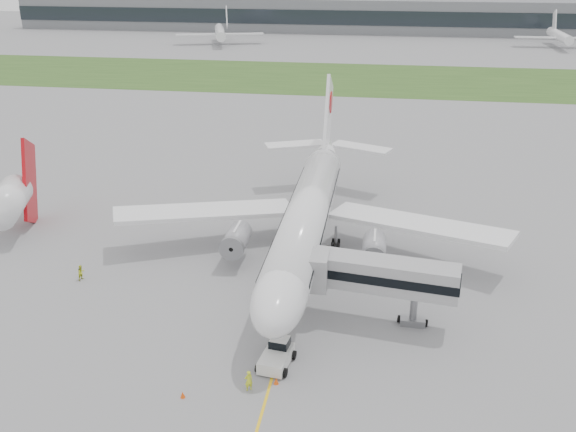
% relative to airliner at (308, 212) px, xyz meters
% --- Properties ---
extents(ground, '(600.00, 600.00, 0.00)m').
position_rel_airliner_xyz_m(ground, '(0.00, -4.87, -5.66)').
color(ground, gray).
rests_on(ground, ground).
extents(apron_markings, '(70.00, 70.00, 0.04)m').
position_rel_airliner_xyz_m(apron_markings, '(0.00, -9.87, -5.66)').
color(apron_markings, yellow).
rests_on(apron_markings, ground).
extents(grass_strip, '(600.00, 50.00, 0.02)m').
position_rel_airliner_xyz_m(grass_strip, '(0.00, 115.13, -5.65)').
color(grass_strip, '#2E501E').
rests_on(grass_strip, ground).
extents(terminal_building, '(320.00, 22.30, 14.00)m').
position_rel_airliner_xyz_m(terminal_building, '(0.00, 225.00, 1.34)').
color(terminal_building, slate).
rests_on(terminal_building, ground).
extents(control_tower, '(12.00, 12.00, 56.00)m').
position_rel_airliner_xyz_m(control_tower, '(-90.00, 227.13, -5.66)').
color(control_tower, slate).
rests_on(control_tower, ground).
extents(airliner, '(48.13, 53.95, 17.88)m').
position_rel_airliner_xyz_m(airliner, '(0.00, 0.00, 0.00)').
color(airliner, white).
rests_on(airliner, ground).
extents(pushback_tug, '(3.29, 4.43, 2.12)m').
position_rel_airliner_xyz_m(pushback_tug, '(0.08, -22.40, -4.68)').
color(pushback_tug, silver).
rests_on(pushback_tug, ground).
extents(jet_bridge, '(15.47, 5.17, 7.06)m').
position_rel_airliner_xyz_m(jet_bridge, '(8.21, -14.00, -0.44)').
color(jet_bridge, '#969698').
rests_on(jet_bridge, ground).
extents(safety_cone_left, '(0.42, 0.42, 0.58)m').
position_rel_airliner_xyz_m(safety_cone_left, '(-6.87, -28.31, -5.37)').
color(safety_cone_left, '#E94B0C').
rests_on(safety_cone_left, ground).
extents(safety_cone_right, '(0.44, 0.44, 0.60)m').
position_rel_airliner_xyz_m(safety_cone_right, '(0.50, -25.32, -5.36)').
color(safety_cone_right, '#E94B0C').
rests_on(safety_cone_right, ground).
extents(ground_crew_near, '(0.84, 0.77, 1.92)m').
position_rel_airliner_xyz_m(ground_crew_near, '(-1.65, -26.49, -4.70)').
color(ground_crew_near, '#CEDE25').
rests_on(ground_crew_near, ground).
extents(ground_crew_far, '(0.96, 1.06, 1.78)m').
position_rel_airliner_xyz_m(ground_crew_far, '(-24.32, -10.25, -4.77)').
color(ground_crew_far, '#BAC721').
rests_on(ground_crew_far, ground).
extents(neighbor_aircraft, '(6.74, 15.19, 12.27)m').
position_rel_airliner_xyz_m(neighbor_aircraft, '(-38.39, 0.40, -0.80)').
color(neighbor_aircraft, '#AB0910').
rests_on(neighbor_aircraft, ground).
extents(distant_aircraft_left, '(40.34, 37.60, 12.83)m').
position_rel_airliner_xyz_m(distant_aircraft_left, '(-56.70, 177.82, -5.66)').
color(distant_aircraft_left, white).
rests_on(distant_aircraft_left, ground).
extents(distant_aircraft_right, '(32.34, 28.60, 12.26)m').
position_rel_airliner_xyz_m(distant_aircraft_right, '(70.42, 188.28, -5.66)').
color(distant_aircraft_right, white).
rests_on(distant_aircraft_right, ground).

